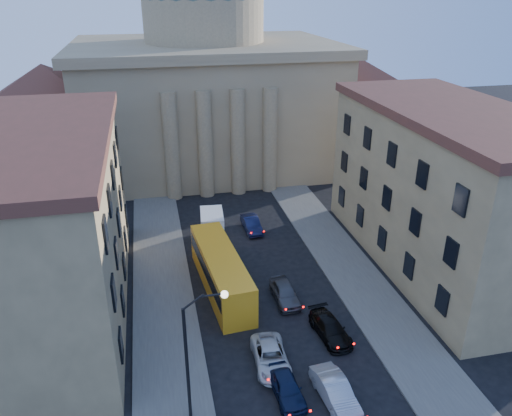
{
  "coord_description": "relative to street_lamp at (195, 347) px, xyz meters",
  "views": [
    {
      "loc": [
        -8.46,
        -14.81,
        24.16
      ],
      "look_at": [
        -0.98,
        19.06,
        8.53
      ],
      "focal_mm": 35.0,
      "sensor_mm": 36.0,
      "label": 1
    }
  ],
  "objects": [
    {
      "name": "sidewalk_right",
      "position": [
        15.47,
        10.0,
        -5.21
      ],
      "size": [
        5.0,
        60.0,
        0.15
      ],
      "primitive_type": "cube",
      "color": "#53504C",
      "rests_on": "ground"
    },
    {
      "name": "car_left_mid",
      "position": [
        5.34,
        3.43,
        -4.6
      ],
      "size": [
        2.52,
        5.03,
        1.37
      ],
      "primitive_type": "imported",
      "rotation": [
        0.0,
        0.0,
        -0.05
      ],
      "color": "silver",
      "rests_on": "ground"
    },
    {
      "name": "car_right_mid",
      "position": [
        10.42,
        5.47,
        -4.6
      ],
      "size": [
        2.44,
        4.91,
        1.37
      ],
      "primitive_type": "imported",
      "rotation": [
        0.0,
        0.0,
        0.11
      ],
      "color": "black",
      "rests_on": "ground"
    },
    {
      "name": "car_right_far",
      "position": [
        8.34,
        10.67,
        -4.51
      ],
      "size": [
        1.9,
        4.58,
        1.55
      ],
      "primitive_type": "imported",
      "rotation": [
        0.0,
        0.0,
        0.02
      ],
      "color": "#47474C",
      "rests_on": "ground"
    },
    {
      "name": "street_lamp",
      "position": [
        0.0,
        0.0,
        0.0
      ],
      "size": [
        2.62,
        0.44,
        8.83
      ],
      "color": "black",
      "rests_on": "ground"
    },
    {
      "name": "building_left",
      "position": [
        -10.03,
        14.0,
        2.14
      ],
      "size": [
        11.6,
        26.6,
        14.7
      ],
      "color": "tan",
      "rests_on": "ground"
    },
    {
      "name": "car_right_distant",
      "position": [
        8.33,
        23.96,
        -4.55
      ],
      "size": [
        1.71,
        4.51,
        1.47
      ],
      "primitive_type": "imported",
      "rotation": [
        0.0,
        0.0,
        0.03
      ],
      "color": "#0E1333",
      "rests_on": "ground"
    },
    {
      "name": "car_left_near",
      "position": [
        5.63,
        0.46,
        -4.57
      ],
      "size": [
        1.9,
        4.28,
        1.43
      ],
      "primitive_type": "imported",
      "rotation": [
        0.0,
        0.0,
        0.05
      ],
      "color": "black",
      "rests_on": "ground"
    },
    {
      "name": "box_truck",
      "position": [
        3.89,
        21.83,
        -3.82
      ],
      "size": [
        2.69,
        5.79,
        3.09
      ],
      "rotation": [
        0.0,
        0.0,
        -0.09
      ],
      "color": "white",
      "rests_on": "ground"
    },
    {
      "name": "church",
      "position": [
        6.97,
        47.47,
        6.59
      ],
      "size": [
        68.02,
        28.76,
        36.6
      ],
      "color": "#8B7655",
      "rests_on": "ground"
    },
    {
      "name": "sidewalk_left",
      "position": [
        -1.53,
        10.0,
        -5.21
      ],
      "size": [
        5.0,
        60.0,
        0.15
      ],
      "primitive_type": "cube",
      "color": "#53504C",
      "rests_on": "ground"
    },
    {
      "name": "car_right_near",
      "position": [
        8.51,
        -0.63,
        -4.52
      ],
      "size": [
        2.1,
        4.81,
        1.54
      ],
      "primitive_type": "imported",
      "rotation": [
        0.0,
        0.0,
        0.1
      ],
      "color": "#A7A9AF",
      "rests_on": "ground"
    },
    {
      "name": "building_right",
      "position": [
        23.97,
        14.0,
        2.14
      ],
      "size": [
        11.6,
        26.6,
        14.7
      ],
      "color": "tan",
      "rests_on": "ground"
    },
    {
      "name": "city_bus",
      "position": [
        3.47,
        13.51,
        -3.43
      ],
      "size": [
        3.87,
        12.46,
        3.45
      ],
      "rotation": [
        0.0,
        0.0,
        0.09
      ],
      "color": "#FEA71C",
      "rests_on": "ground"
    }
  ]
}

